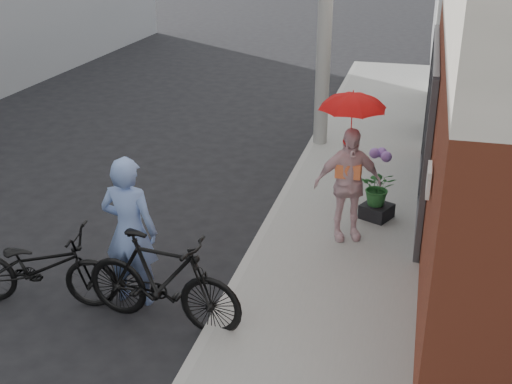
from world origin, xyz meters
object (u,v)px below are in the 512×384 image
at_px(officer, 130,231).
at_px(kimono_woman, 348,184).
at_px(bike_left, 40,267).
at_px(planter, 377,211).
at_px(bike_right, 162,281).

distance_m(officer, kimono_woman, 3.14).
bearing_deg(bike_left, planter, -58.96).
distance_m(kimono_woman, planter, 1.10).
height_order(officer, bike_left, officer).
height_order(officer, planter, officer).
distance_m(bike_left, bike_right, 1.61).
xyz_separation_m(bike_right, planter, (2.16, 3.26, -0.36)).
xyz_separation_m(officer, planter, (2.71, 2.87, -0.72)).
height_order(officer, bike_right, officer).
height_order(bike_left, bike_right, bike_right).
bearing_deg(planter, officer, -133.41).
bearing_deg(bike_left, officer, -81.17).
bearing_deg(bike_right, planter, -27.68).
relative_size(bike_right, planter, 4.71).
bearing_deg(bike_right, bike_left, 94.31).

